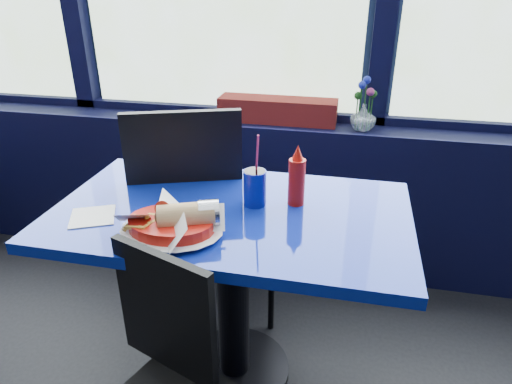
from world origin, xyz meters
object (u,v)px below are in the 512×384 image
food_basket (173,223)px  planter_box (278,110)px  flower_vase (364,114)px  ketchup_bottle (297,178)px  soda_cup (255,187)px  near_table (232,254)px  chair_near_back (208,204)px  chair_near_front (169,378)px

food_basket → planter_box: bearing=86.4°
flower_vase → ketchup_bottle: 0.76m
planter_box → soda_cup: size_ratio=2.22×
near_table → chair_near_back: chair_near_back is taller
chair_near_back → ketchup_bottle: chair_near_back is taller
flower_vase → ketchup_bottle: bearing=-106.4°
planter_box → flower_vase: flower_vase is taller
chair_near_back → planter_box: size_ratio=1.75×
food_basket → soda_cup: bearing=54.9°
near_table → food_basket: food_basket is taller
chair_near_back → ketchup_bottle: (0.40, -0.22, 0.26)m
food_basket → ketchup_bottle: ketchup_bottle is taller
chair_near_front → soda_cup: size_ratio=3.06×
near_table → flower_vase: size_ratio=4.78×
chair_near_front → ketchup_bottle: size_ratio=3.73×
flower_vase → chair_near_back: bearing=-140.6°
chair_near_back → near_table: bearing=100.9°
chair_near_back → flower_vase: bearing=-160.5°
chair_near_back → food_basket: bearing=76.9°
planter_box → flower_vase: 0.42m
flower_vase → food_basket: 1.16m
planter_box → flower_vase: size_ratio=2.33×
ketchup_bottle → flower_vase: bearing=73.6°
near_table → food_basket: size_ratio=4.06×
near_table → ketchup_bottle: (0.21, 0.09, 0.28)m
soda_cup → chair_near_front: bearing=-103.2°
ketchup_bottle → soda_cup: 0.15m
near_table → soda_cup: soda_cup is taller
planter_box → ketchup_bottle: bearing=-75.0°
chair_near_back → planter_box: 0.65m
near_table → chair_near_front: size_ratio=1.49×
flower_vase → food_basket: flower_vase is taller
chair_near_front → soda_cup: (0.13, 0.54, 0.35)m
food_basket → ketchup_bottle: size_ratio=1.37×
near_table → chair_near_front: (-0.05, -0.48, -0.11)m
chair_near_back → flower_vase: flower_vase is taller
chair_near_back → ketchup_bottle: bearing=130.8°
flower_vase → soda_cup: bearing=-114.8°
planter_box → ketchup_bottle: 0.81m
chair_near_front → chair_near_back: (-0.13, 0.79, 0.13)m
near_table → flower_vase: flower_vase is taller
near_table → planter_box: 0.92m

